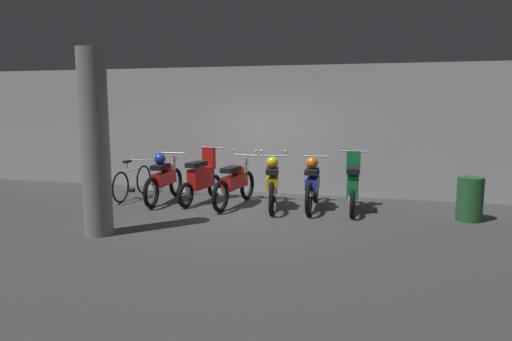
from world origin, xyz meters
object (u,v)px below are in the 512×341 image
object	(u,v)px
motorbike_slot_4	(313,183)
motorbike_slot_1	(202,178)
motorbike_slot_3	(273,182)
support_pillar	(95,143)
motorbike_slot_0	(164,178)
motorbike_slot_2	(235,182)
trash_bin	(470,199)
bicycle	(133,182)
motorbike_slot_5	(353,185)

from	to	relation	value
motorbike_slot_4	motorbike_slot_1	bearing A→B (deg)	-179.41
motorbike_slot_3	support_pillar	bearing A→B (deg)	-131.15
motorbike_slot_0	support_pillar	bearing A→B (deg)	-87.82
motorbike_slot_2	motorbike_slot_3	xyz separation A→B (m)	(0.80, 0.02, 0.04)
motorbike_slot_3	motorbike_slot_4	distance (m)	0.82
motorbike_slot_1	trash_bin	world-z (taller)	motorbike_slot_1
trash_bin	motorbike_slot_3	bearing A→B (deg)	178.21
motorbike_slot_0	motorbike_slot_1	bearing A→B (deg)	10.81
motorbike_slot_3	motorbike_slot_4	size ratio (longest dim) A/B	0.99
support_pillar	trash_bin	size ratio (longest dim) A/B	3.73
motorbike_slot_1	bicycle	world-z (taller)	motorbike_slot_1
motorbike_slot_5	bicycle	distance (m)	4.91
motorbike_slot_0	motorbike_slot_3	size ratio (longest dim) A/B	1.01
bicycle	support_pillar	xyz separation A→B (m)	(0.97, -2.78, 1.14)
motorbike_slot_5	motorbike_slot_1	bearing A→B (deg)	-179.87
motorbike_slot_3	motorbike_slot_5	size ratio (longest dim) A/B	1.15
motorbike_slot_3	bicycle	bearing A→B (deg)	177.88
motorbike_slot_1	motorbike_slot_0	bearing A→B (deg)	-169.19
motorbike_slot_2	bicycle	distance (m)	2.50
motorbike_slot_2	motorbike_slot_0	bearing A→B (deg)	-179.14
motorbike_slot_0	support_pillar	size ratio (longest dim) A/B	0.65
motorbike_slot_5	trash_bin	world-z (taller)	motorbike_slot_5
bicycle	support_pillar	bearing A→B (deg)	-70.70
motorbike_slot_1	motorbike_slot_3	size ratio (longest dim) A/B	0.86
motorbike_slot_0	motorbike_slot_2	world-z (taller)	motorbike_slot_2
motorbike_slot_0	support_pillar	xyz separation A→B (m)	(0.10, -2.61, 0.98)
motorbike_slot_1	bicycle	distance (m)	1.70
support_pillar	trash_bin	bearing A→B (deg)	22.74
motorbike_slot_2	motorbike_slot_5	xyz separation A→B (m)	(2.42, 0.14, 0.03)
trash_bin	motorbike_slot_1	bearing A→B (deg)	177.57
support_pillar	motorbike_slot_5	bearing A→B (deg)	35.17
motorbike_slot_5	support_pillar	xyz separation A→B (m)	(-3.93, -2.77, 0.98)
motorbike_slot_5	bicycle	xyz separation A→B (m)	(-4.91, 0.00, -0.16)
motorbike_slot_0	trash_bin	bearing A→B (deg)	-0.66
motorbike_slot_1	motorbike_slot_4	world-z (taller)	motorbike_slot_1
motorbike_slot_1	motorbike_slot_2	xyz separation A→B (m)	(0.80, -0.13, -0.03)
motorbike_slot_1	motorbike_slot_4	size ratio (longest dim) A/B	0.85
motorbike_slot_2	motorbike_slot_4	xyz separation A→B (m)	(1.61, 0.16, 0.03)
motorbike_slot_2	motorbike_slot_4	size ratio (longest dim) A/B	1.00
motorbike_slot_4	motorbike_slot_5	distance (m)	0.81
motorbike_slot_1	support_pillar	bearing A→B (deg)	-104.51
support_pillar	trash_bin	distance (m)	6.66
motorbike_slot_0	bicycle	distance (m)	0.90
motorbike_slot_3	motorbike_slot_5	world-z (taller)	motorbike_slot_5
motorbike_slot_3	bicycle	size ratio (longest dim) A/B	1.12
motorbike_slot_2	motorbike_slot_5	world-z (taller)	motorbike_slot_5
motorbike_slot_1	motorbike_slot_4	bearing A→B (deg)	0.59
motorbike_slot_5	motorbike_slot_2	bearing A→B (deg)	-176.72
motorbike_slot_3	trash_bin	world-z (taller)	motorbike_slot_3
bicycle	trash_bin	bearing A→B (deg)	-1.94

